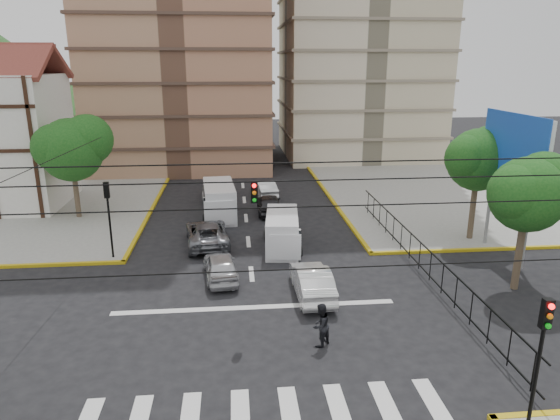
{
  "coord_description": "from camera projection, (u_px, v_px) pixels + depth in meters",
  "views": [
    {
      "loc": [
        -0.8,
        -19.56,
        10.84
      ],
      "look_at": [
        1.38,
        3.38,
        4.0
      ],
      "focal_mm": 32.0,
      "sensor_mm": 36.0,
      "label": 1
    }
  ],
  "objects": [
    {
      "name": "van_left_lane",
      "position": [
        219.0,
        202.0,
        35.9
      ],
      "size": [
        2.52,
        5.53,
        2.42
      ],
      "rotation": [
        0.0,
        0.0,
        0.08
      ],
      "color": "silver",
      "rests_on": "ground"
    },
    {
      "name": "car_white_rear_right",
      "position": [
        265.0,
        189.0,
        41.66
      ],
      "size": [
        2.06,
        4.37,
        1.39
      ],
      "primitive_type": "imported",
      "rotation": [
        0.0,
        0.0,
        3.29
      ],
      "color": "silver",
      "rests_on": "ground"
    },
    {
      "name": "park_fence",
      "position": [
        418.0,
        271.0,
        26.94
      ],
      "size": [
        0.1,
        22.5,
        1.66
      ],
      "primitive_type": null,
      "color": "black",
      "rests_on": "ground"
    },
    {
      "name": "ground",
      "position": [
        256.0,
        320.0,
        21.83
      ],
      "size": [
        160.0,
        160.0,
        0.0
      ],
      "primitive_type": "plane",
      "color": "black",
      "rests_on": "ground"
    },
    {
      "name": "van_right_lane",
      "position": [
        282.0,
        233.0,
        29.77
      ],
      "size": [
        2.33,
        4.92,
        2.14
      ],
      "rotation": [
        0.0,
        0.0,
        -0.1
      ],
      "color": "silver",
      "rests_on": "ground"
    },
    {
      "name": "car_silver_front_left",
      "position": [
        221.0,
        266.0,
        25.84
      ],
      "size": [
        2.1,
        4.23,
        1.39
      ],
      "primitive_type": "imported",
      "rotation": [
        0.0,
        0.0,
        3.26
      ],
      "color": "#B7B8BC",
      "rests_on": "ground"
    },
    {
      "name": "car_silver_rear_left",
      "position": [
        216.0,
        188.0,
        41.7
      ],
      "size": [
        2.31,
        5.2,
        1.48
      ],
      "primitive_type": "imported",
      "rotation": [
        0.0,
        0.0,
        3.09
      ],
      "color": "silver",
      "rests_on": "ground"
    },
    {
      "name": "traffic_light_nw",
      "position": [
        108.0,
        207.0,
        27.68
      ],
      "size": [
        0.28,
        0.22,
        4.4
      ],
      "color": "black",
      "rests_on": "ground"
    },
    {
      "name": "crosswalk_stripes",
      "position": [
        265.0,
        412.0,
        16.1
      ],
      "size": [
        12.0,
        2.4,
        0.01
      ],
      "primitive_type": "cube",
      "color": "silver",
      "rests_on": "ground"
    },
    {
      "name": "car_grey_mid_left",
      "position": [
        207.0,
        233.0,
        30.71
      ],
      "size": [
        3.03,
        5.57,
        1.48
      ],
      "primitive_type": "imported",
      "rotation": [
        0.0,
        0.0,
        3.25
      ],
      "color": "slate",
      "rests_on": "ground"
    },
    {
      "name": "tree_tudor",
      "position": [
        72.0,
        147.0,
        34.55
      ],
      "size": [
        5.39,
        4.4,
        7.43
      ],
      "color": "#473828",
      "rests_on": "ground"
    },
    {
      "name": "car_darkgrey_mid_right",
      "position": [
        269.0,
        204.0,
        37.12
      ],
      "size": [
        1.79,
        4.31,
        1.46
      ],
      "primitive_type": "imported",
      "rotation": [
        0.0,
        0.0,
        3.13
      ],
      "color": "#252528",
      "rests_on": "ground"
    },
    {
      "name": "tree_park_a",
      "position": [
        529.0,
        191.0,
        23.51
      ],
      "size": [
        4.41,
        3.6,
        6.83
      ],
      "color": "#473828",
      "rests_on": "ground"
    },
    {
      "name": "pedestrian_crosswalk",
      "position": [
        321.0,
        325.0,
        19.64
      ],
      "size": [
        1.1,
        1.1,
        1.8
      ],
      "primitive_type": "imported",
      "rotation": [
        0.0,
        0.0,
        3.91
      ],
      "color": "black",
      "rests_on": "ground"
    },
    {
      "name": "traffic_light_se",
      "position": [
        541.0,
        345.0,
        14.21
      ],
      "size": [
        0.28,
        0.22,
        4.4
      ],
      "color": "black",
      "rests_on": "ground"
    },
    {
      "name": "billboard",
      "position": [
        514.0,
        155.0,
        27.16
      ],
      "size": [
        0.36,
        6.2,
        8.1
      ],
      "color": "slate",
      "rests_on": "ground"
    },
    {
      "name": "sidewalk_ne",
      "position": [
        478.0,
        193.0,
        42.71
      ],
      "size": [
        26.0,
        26.0,
        0.15
      ],
      "primitive_type": "cube",
      "color": "gray",
      "rests_on": "ground"
    },
    {
      "name": "car_white_front_right",
      "position": [
        312.0,
        281.0,
        23.93
      ],
      "size": [
        1.72,
        4.62,
        1.51
      ],
      "primitive_type": "imported",
      "rotation": [
        0.0,
        0.0,
        3.17
      ],
      "color": "white",
      "rests_on": "ground"
    },
    {
      "name": "tree_park_c",
      "position": [
        480.0,
        157.0,
        30.19
      ],
      "size": [
        4.65,
        3.8,
        7.25
      ],
      "color": "#473828",
      "rests_on": "ground"
    },
    {
      "name": "stop_line",
      "position": [
        255.0,
        307.0,
        22.97
      ],
      "size": [
        13.0,
        0.4,
        0.01
      ],
      "primitive_type": "cube",
      "color": "silver",
      "rests_on": "ground"
    },
    {
      "name": "traffic_light_hanging",
      "position": [
        257.0,
        203.0,
        18.21
      ],
      "size": [
        18.0,
        9.12,
        0.92
      ],
      "color": "black",
      "rests_on": "ground"
    }
  ]
}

